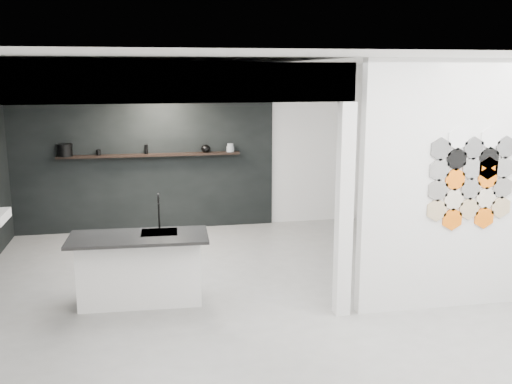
% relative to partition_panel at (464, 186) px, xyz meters
% --- Properties ---
extents(floor, '(7.00, 6.00, 0.01)m').
position_rel_partition_panel_xyz_m(floor, '(-2.23, 1.00, -1.40)').
color(floor, gray).
extents(partition_panel, '(2.45, 0.15, 2.80)m').
position_rel_partition_panel_xyz_m(partition_panel, '(0.00, 0.00, 0.00)').
color(partition_panel, silver).
rests_on(partition_panel, floor).
extents(bay_clad_back, '(4.40, 0.04, 2.35)m').
position_rel_partition_panel_xyz_m(bay_clad_back, '(-3.52, 3.97, -0.22)').
color(bay_clad_back, black).
rests_on(bay_clad_back, floor).
extents(bulkhead, '(4.40, 4.00, 0.40)m').
position_rel_partition_panel_xyz_m(bulkhead, '(-3.52, 2.00, 1.15)').
color(bulkhead, silver).
rests_on(bulkhead, corner_column).
extents(corner_column, '(0.16, 0.16, 2.35)m').
position_rel_partition_panel_xyz_m(corner_column, '(-1.41, 0.00, -0.22)').
color(corner_column, silver).
rests_on(corner_column, floor).
extents(fascia_beam, '(4.40, 0.16, 0.40)m').
position_rel_partition_panel_xyz_m(fascia_beam, '(-3.52, 0.08, 1.15)').
color(fascia_beam, silver).
rests_on(fascia_beam, corner_column).
extents(display_shelf, '(3.00, 0.15, 0.04)m').
position_rel_partition_panel_xyz_m(display_shelf, '(-3.43, 3.87, -0.10)').
color(display_shelf, black).
rests_on(display_shelf, bay_clad_back).
extents(kitchen_island, '(1.60, 0.76, 1.27)m').
position_rel_partition_panel_xyz_m(kitchen_island, '(-3.60, 0.74, -0.97)').
color(kitchen_island, silver).
rests_on(kitchen_island, floor).
extents(stockpot, '(0.32, 0.32, 0.20)m').
position_rel_partition_panel_xyz_m(stockpot, '(-4.78, 3.87, 0.02)').
color(stockpot, black).
rests_on(stockpot, display_shelf).
extents(kettle, '(0.18, 0.18, 0.13)m').
position_rel_partition_panel_xyz_m(kettle, '(-2.50, 3.87, -0.01)').
color(kettle, black).
rests_on(kettle, display_shelf).
extents(glass_bowl, '(0.15, 0.15, 0.09)m').
position_rel_partition_panel_xyz_m(glass_bowl, '(-2.08, 3.87, -0.03)').
color(glass_bowl, gray).
rests_on(glass_bowl, display_shelf).
extents(glass_vase, '(0.12, 0.12, 0.14)m').
position_rel_partition_panel_xyz_m(glass_vase, '(-2.08, 3.87, -0.01)').
color(glass_vase, gray).
rests_on(glass_vase, display_shelf).
extents(bottle_dark, '(0.08, 0.08, 0.15)m').
position_rel_partition_panel_xyz_m(bottle_dark, '(-3.48, 3.87, -0.00)').
color(bottle_dark, black).
rests_on(bottle_dark, display_shelf).
extents(utensil_cup, '(0.09, 0.09, 0.09)m').
position_rel_partition_panel_xyz_m(utensil_cup, '(-4.25, 3.87, -0.03)').
color(utensil_cup, black).
rests_on(utensil_cup, display_shelf).
extents(hex_tile_cluster, '(1.04, 0.02, 1.16)m').
position_rel_partition_panel_xyz_m(hex_tile_cluster, '(0.03, -0.09, 0.10)').
color(hex_tile_cluster, tan).
rests_on(hex_tile_cluster, partition_panel).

